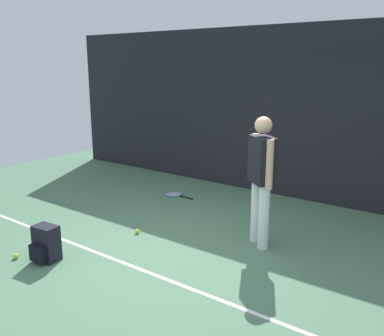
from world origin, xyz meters
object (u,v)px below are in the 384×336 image
Objects in this scene: tennis_player at (261,174)px; tennis_ball_near_player at (137,231)px; tennis_ball_by_fence at (16,256)px; water_bottle at (256,217)px; backpack at (46,244)px; tennis_racket at (175,195)px.

tennis_player is 25.76× the size of tennis_ball_near_player.
water_bottle is at bearing 56.74° from tennis_ball_by_fence.
tennis_ball_by_fence is (-0.34, -0.20, -0.18)m from backpack.
water_bottle is (1.87, -0.39, 0.10)m from tennis_racket.
tennis_player is 2.64m from tennis_racket.
tennis_ball_near_player is 0.29× the size of water_bottle.
backpack is 0.44m from tennis_ball_by_fence.
tennis_player is at bearing 24.30° from tennis_ball_near_player.
water_bottle is (1.83, 2.78, 0.08)m from tennis_ball_by_fence.
tennis_player reaches higher than backpack.
tennis_ball_by_fence is (-0.66, -1.46, 0.00)m from tennis_ball_near_player.
tennis_racket is 1.85m from tennis_ball_near_player.
tennis_ball_by_fence reaches higher than tennis_racket.
backpack is 2.98m from water_bottle.
tennis_ball_near_player is at bearing 70.07° from backpack.
water_bottle is (1.48, 2.58, -0.10)m from backpack.
tennis_ball_by_fence is at bearing 82.80° from tennis_player.
water_bottle reaches higher than tennis_ball_near_player.
backpack is 1.95× the size of water_bottle.
tennis_ball_near_player and tennis_ball_by_fence have the same top height.
tennis_player reaches higher than water_bottle.
tennis_racket is at bearing 112.11° from tennis_ball_near_player.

